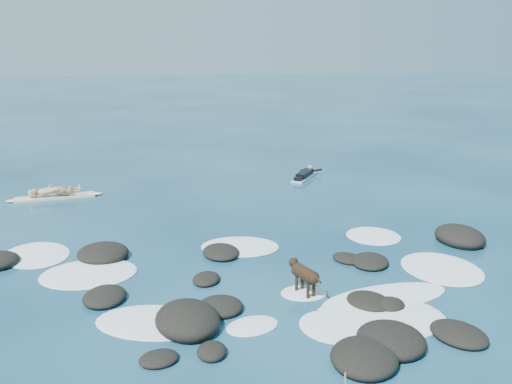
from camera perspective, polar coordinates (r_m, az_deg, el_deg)
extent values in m
plane|color=#0A2642|center=(15.07, -2.88, -7.45)|extent=(160.00, 160.00, 0.00)
ellipsoid|color=black|center=(13.18, 13.20, -10.95)|extent=(0.87, 0.82, 0.30)
ellipsoid|color=black|center=(12.78, -3.61, -11.37)|extent=(1.26, 1.26, 0.33)
ellipsoid|color=black|center=(14.22, -4.99, -8.66)|extent=(0.87, 1.01, 0.23)
ellipsoid|color=black|center=(11.73, 13.34, -14.20)|extent=(1.37, 1.48, 0.47)
ellipsoid|color=black|center=(16.16, -15.06, -5.93)|extent=(1.77, 1.83, 0.46)
ellipsoid|color=black|center=(17.80, 19.71, -4.22)|extent=(1.44, 1.79, 0.60)
ellipsoid|color=black|center=(15.63, 9.14, -6.58)|extent=(1.04, 1.12, 0.20)
ellipsoid|color=black|center=(13.66, -14.90, -10.08)|extent=(1.14, 1.32, 0.33)
ellipsoid|color=black|center=(13.25, 11.24, -10.70)|extent=(1.29, 1.39, 0.29)
ellipsoid|color=black|center=(15.49, 11.34, -6.82)|extent=(1.33, 1.48, 0.27)
ellipsoid|color=black|center=(12.16, -6.85, -12.59)|extent=(1.65, 1.91, 0.60)
ellipsoid|color=black|center=(11.12, -9.69, -16.12)|extent=(0.93, 0.85, 0.21)
ellipsoid|color=black|center=(11.08, 10.77, -15.96)|extent=(1.65, 1.77, 0.44)
ellipsoid|color=black|center=(11.21, -4.44, -15.61)|extent=(0.63, 0.75, 0.25)
ellipsoid|color=black|center=(15.84, -3.52, -6.02)|extent=(1.17, 1.40, 0.29)
ellipsoid|color=black|center=(12.40, 19.63, -13.23)|extent=(1.38, 1.53, 0.29)
ellipsoid|color=white|center=(16.90, -21.11, -5.89)|extent=(2.45, 2.65, 0.12)
ellipsoid|color=white|center=(15.65, 18.08, -7.29)|extent=(2.37, 2.67, 0.12)
ellipsoid|color=white|center=(17.60, 11.67, -4.33)|extent=(2.04, 2.11, 0.12)
ellipsoid|color=white|center=(12.21, 7.56, -13.22)|extent=(1.71, 1.85, 0.12)
ellipsoid|color=white|center=(16.39, -1.60, -5.49)|extent=(2.50, 2.04, 0.12)
ellipsoid|color=white|center=(12.14, -0.37, -13.25)|extent=(1.39, 1.21, 0.12)
ellipsoid|color=white|center=(15.19, -16.37, -7.84)|extent=(2.69, 2.31, 0.12)
ellipsoid|color=white|center=(12.80, 12.39, -12.04)|extent=(3.07, 2.49, 0.12)
ellipsoid|color=white|center=(12.47, -10.19, -12.70)|extent=(2.85, 2.22, 0.12)
ellipsoid|color=white|center=(13.69, 12.84, -10.20)|extent=(3.43, 1.94, 0.12)
ellipsoid|color=white|center=(13.60, 4.82, -10.04)|extent=(1.10, 0.90, 0.12)
cube|color=beige|center=(22.50, -19.45, -0.49)|extent=(2.91, 1.14, 0.09)
ellipsoid|color=beige|center=(22.52, -15.84, -0.18)|extent=(0.62, 0.43, 0.10)
ellipsoid|color=beige|center=(22.57, -23.05, -0.80)|extent=(0.62, 0.43, 0.10)
imported|color=tan|center=(22.27, -19.67, 1.92)|extent=(0.57, 0.75, 1.85)
cube|color=silver|center=(24.39, 4.88, 1.50)|extent=(1.49, 2.04, 0.08)
ellipsoid|color=silver|center=(25.36, 5.63, 2.01)|extent=(0.45, 0.52, 0.08)
cube|color=black|center=(24.36, 4.89, 1.83)|extent=(0.99, 1.30, 0.21)
sphere|color=tan|center=(25.02, 5.44, 2.44)|extent=(0.30, 0.30, 0.22)
cylinder|color=black|center=(25.26, 4.95, 2.29)|extent=(0.53, 0.16, 0.24)
cylinder|color=black|center=(25.11, 6.11, 2.17)|extent=(0.38, 0.48, 0.24)
cube|color=black|center=(23.71, 4.33, 1.37)|extent=(0.55, 0.62, 0.13)
cylinder|color=black|center=(13.29, 4.96, -8.15)|extent=(0.54, 0.71, 0.31)
sphere|color=black|center=(13.50, 4.23, -7.74)|extent=(0.43, 0.43, 0.32)
sphere|color=black|center=(13.08, 5.73, -8.56)|extent=(0.39, 0.39, 0.29)
sphere|color=black|center=(13.60, 3.77, -7.06)|extent=(0.31, 0.31, 0.23)
cone|color=black|center=(13.71, 3.43, -6.94)|extent=(0.17, 0.18, 0.12)
cone|color=black|center=(13.52, 3.60, -6.76)|extent=(0.13, 0.11, 0.11)
cone|color=black|center=(13.59, 4.01, -6.66)|extent=(0.13, 0.11, 0.11)
cylinder|color=black|center=(13.54, 4.08, -9.21)|extent=(0.10, 0.10, 0.42)
cylinder|color=black|center=(13.63, 4.65, -9.05)|extent=(0.10, 0.10, 0.42)
cylinder|color=black|center=(13.22, 5.22, -9.86)|extent=(0.10, 0.10, 0.42)
cylinder|color=black|center=(13.31, 5.80, -9.69)|extent=(0.10, 0.10, 0.42)
cylinder|color=black|center=(12.96, 6.12, -8.55)|extent=(0.17, 0.30, 0.18)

